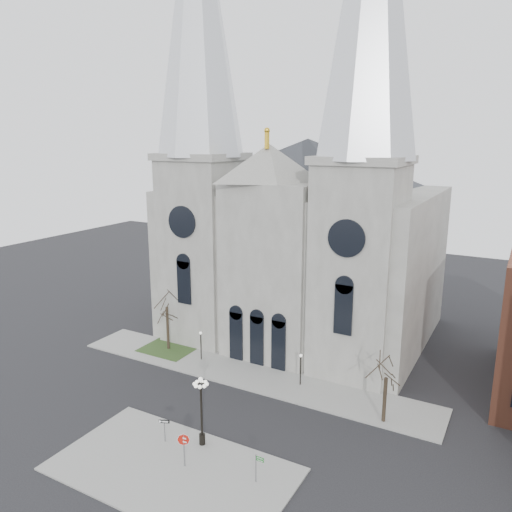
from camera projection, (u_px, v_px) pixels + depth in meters
The scene contains 13 objects.
ground at pixel (181, 426), 42.75m from camera, with size 160.00×160.00×0.00m, color black.
sidewalk_near at pixel (172, 469), 37.07m from camera, with size 18.00×10.00×0.14m, color gray.
sidewalk_far at pixel (246, 374), 52.09m from camera, with size 40.00×6.00×0.14m, color gray.
grass_patch at pixel (169, 349), 58.14m from camera, with size 6.00×5.00×0.18m, color #2B471E.
cathedral at pixel (296, 187), 57.92m from camera, with size 33.00×26.66×54.00m.
tree_left at pixel (167, 304), 56.87m from camera, with size 3.20×3.20×7.50m.
tree_right at pixel (386, 375), 42.29m from camera, with size 3.20×3.20×6.00m.
ped_lamp_left at pixel (201, 341), 54.83m from camera, with size 0.32×0.32×3.26m.
ped_lamp_right at pixel (301, 364), 49.16m from camera, with size 0.32×0.32×3.26m.
stop_sign at pixel (184, 443), 36.90m from camera, with size 0.98×0.12×2.72m.
globe_lamp at pixel (201, 403), 39.15m from camera, with size 1.57×1.57×5.85m.
one_way_sign at pixel (164, 426), 40.05m from camera, with size 0.84×0.39×2.05m.
street_name_sign at pixel (257, 466), 35.32m from camera, with size 0.70×0.09×2.18m.
Camera 1 is at (24.17, -30.29, 24.09)m, focal length 35.00 mm.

